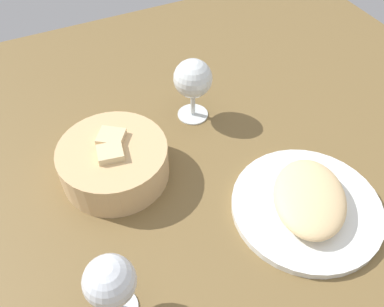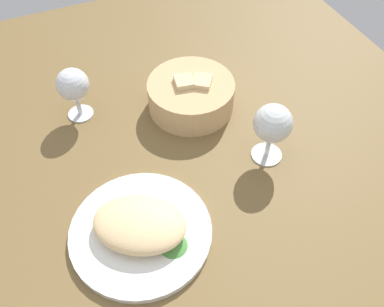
% 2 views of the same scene
% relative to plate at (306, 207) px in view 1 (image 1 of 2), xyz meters
% --- Properties ---
extents(ground_plane, '(1.40, 1.40, 0.02)m').
position_rel_plate_xyz_m(ground_plane, '(0.08, 0.13, -0.02)').
color(ground_plane, brown).
extents(plate, '(0.26, 0.26, 0.01)m').
position_rel_plate_xyz_m(plate, '(0.00, 0.00, 0.00)').
color(plate, white).
rests_on(plate, ground_plane).
extents(omelette, '(0.21, 0.20, 0.04)m').
position_rel_plate_xyz_m(omelette, '(-0.00, -0.00, 0.03)').
color(omelette, '#F0CA8E').
rests_on(omelette, plate).
extents(lettuce_garnish, '(0.05, 0.05, 0.01)m').
position_rel_plate_xyz_m(lettuce_garnish, '(0.04, -0.05, 0.01)').
color(lettuce_garnish, '#478B3B').
rests_on(lettuce_garnish, plate).
extents(bread_basket, '(0.20, 0.20, 0.08)m').
position_rel_plate_xyz_m(bread_basket, '(0.22, 0.28, 0.03)').
color(bread_basket, tan).
rests_on(bread_basket, ground_plane).
extents(wine_glass_near, '(0.08, 0.08, 0.14)m').
position_rel_plate_xyz_m(wine_glass_near, '(0.31, 0.07, 0.09)').
color(wine_glass_near, silver).
rests_on(wine_glass_near, ground_plane).
extents(wine_glass_far, '(0.07, 0.07, 0.13)m').
position_rel_plate_xyz_m(wine_glass_far, '(-0.03, 0.36, 0.08)').
color(wine_glass_far, silver).
rests_on(wine_glass_far, ground_plane).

